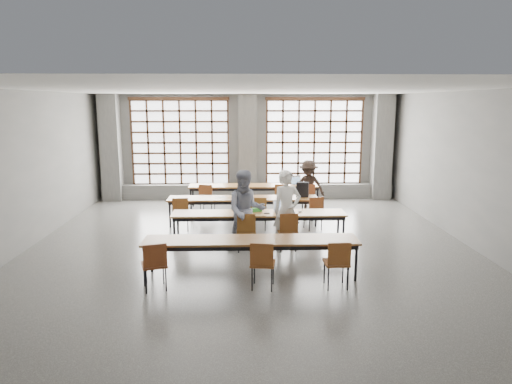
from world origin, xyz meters
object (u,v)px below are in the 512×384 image
(chair_near_left, at_px, (155,261))
(student_male, at_px, (287,210))
(chair_front_right, at_px, (288,228))
(chair_mid_left, at_px, (181,210))
(chair_near_right, at_px, (337,260))
(backpack, at_px, (303,189))
(laptop_front, at_px, (282,209))
(plastic_bag, at_px, (283,180))
(desk_row_c, at_px, (259,215))
(mouse, at_px, (300,212))
(student_back, at_px, (308,186))
(student_female, at_px, (246,211))
(chair_near_mid, at_px, (262,260))
(chair_back_left, at_px, (207,196))
(chair_mid_centre, at_px, (259,210))
(red_pouch, at_px, (154,262))
(chair_mid_right, at_px, (314,210))
(chair_front_left, at_px, (246,228))
(desk_row_a, at_px, (254,187))
(green_box, at_px, (257,210))
(phone, at_px, (267,213))
(chair_back_mid, at_px, (282,195))
(chair_back_right, at_px, (308,195))
(desk_row_b, at_px, (243,200))
(desk_row_d, at_px, (251,242))
(laptop_back, at_px, (297,182))

(chair_near_left, xyz_separation_m, student_male, (2.50, 2.20, 0.36))
(student_male, bearing_deg, chair_front_right, -104.20)
(chair_mid_left, bearing_deg, chair_front_right, -33.45)
(chair_near_right, bearing_deg, backpack, 90.56)
(laptop_front, bearing_deg, backpack, 66.83)
(plastic_bag, bearing_deg, backpack, -79.07)
(desk_row_c, xyz_separation_m, chair_mid_left, (-1.95, 1.06, -0.13))
(mouse, xyz_separation_m, plastic_bag, (-0.07, 3.62, 0.12))
(student_back, bearing_deg, student_female, -94.62)
(chair_near_mid, height_order, student_female, student_female)
(chair_back_left, bearing_deg, chair_near_mid, -76.00)
(chair_back_left, xyz_separation_m, chair_mid_centre, (1.47, -1.85, 0.00))
(chair_mid_centre, xyz_separation_m, plastic_bag, (0.85, 2.53, 0.34))
(desk_row_c, relative_size, red_pouch, 20.00)
(chair_mid_right, height_order, chair_near_mid, same)
(chair_front_left, relative_size, mouse, 8.98)
(desk_row_a, height_order, green_box, green_box)
(laptop_front, distance_m, phone, 0.42)
(chair_mid_left, relative_size, chair_front_left, 1.00)
(desk_row_c, bearing_deg, laptop_front, 11.42)
(desk_row_a, xyz_separation_m, chair_back_mid, (0.79, -0.63, -0.13))
(chair_front_left, xyz_separation_m, red_pouch, (-1.62, -2.00, -0.04))
(chair_near_mid, distance_m, student_back, 5.98)
(chair_back_mid, xyz_separation_m, chair_back_right, (0.79, 0.00, 0.00))
(student_female, bearing_deg, chair_near_mid, -88.61)
(desk_row_b, distance_m, student_male, 2.41)
(chair_near_mid, bearing_deg, backpack, 74.07)
(chair_mid_centre, bearing_deg, chair_back_mid, 68.21)
(chair_mid_left, height_order, chair_mid_right, same)
(chair_back_mid, relative_size, phone, 6.77)
(desk_row_b, xyz_separation_m, chair_near_mid, (0.33, -4.40, -0.13))
(phone, height_order, backpack, backpack)
(chair_front_left, bearing_deg, red_pouch, -129.06)
(plastic_bag, bearing_deg, chair_mid_right, -77.09)
(chair_mid_centre, bearing_deg, phone, -82.78)
(desk_row_c, bearing_deg, chair_front_left, -115.39)
(desk_row_a, bearing_deg, chair_back_left, -156.08)
(chair_front_left, bearing_deg, desk_row_b, 91.57)
(desk_row_c, bearing_deg, plastic_bag, 76.25)
(green_box, distance_m, backpack, 2.11)
(laptop_front, bearing_deg, phone, -149.78)
(desk_row_c, bearing_deg, chair_back_mid, 75.15)
(desk_row_b, height_order, mouse, mouse)
(desk_row_c, bearing_deg, chair_near_left, -125.06)
(chair_near_left, bearing_deg, desk_row_d, 20.46)
(chair_back_mid, distance_m, student_female, 3.60)
(mouse, relative_size, phone, 0.75)
(laptop_front, bearing_deg, green_box, -177.20)
(laptop_back, xyz_separation_m, red_pouch, (-3.23, -6.28, -0.29))
(green_box, bearing_deg, desk_row_d, -94.53)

